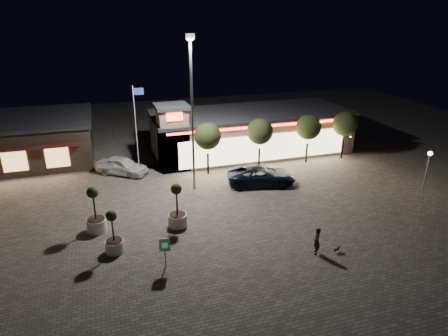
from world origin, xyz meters
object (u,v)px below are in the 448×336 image
object	(u,v)px
pedestrian	(317,241)
planter_mid	(114,239)
white_sedan	(122,166)
valet_sign	(165,247)
pickup_truck	(261,176)
planter_left	(96,218)

from	to	relation	value
pedestrian	planter_mid	xyz separation A→B (m)	(-11.76, 3.88, 0.01)
white_sedan	valet_sign	world-z (taller)	valet_sign
pickup_truck	pedestrian	bearing A→B (deg)	-171.55
planter_mid	valet_sign	size ratio (longest dim) A/B	1.48
white_sedan	planter_left	bearing A→B (deg)	-157.84
pickup_truck	planter_left	size ratio (longest dim) A/B	1.77
valet_sign	pedestrian	bearing A→B (deg)	-8.41
pedestrian	valet_sign	xyz separation A→B (m)	(-9.04, 1.34, 0.46)
planter_left	planter_mid	bearing A→B (deg)	-70.81
planter_mid	valet_sign	bearing A→B (deg)	-43.00
white_sedan	pedestrian	size ratio (longest dim) A/B	2.75
white_sedan	valet_sign	size ratio (longest dim) A/B	2.50
white_sedan	planter_mid	bearing A→B (deg)	-150.41
pedestrian	white_sedan	bearing A→B (deg)	-127.66
pickup_truck	valet_sign	xyz separation A→B (m)	(-9.82, -9.44, 0.53)
white_sedan	pickup_truck	bearing A→B (deg)	-82.35
pickup_truck	white_sedan	xyz separation A→B (m)	(-11.18, 5.94, 0.01)
pedestrian	planter_left	bearing A→B (deg)	-97.55
white_sedan	planter_mid	xyz separation A→B (m)	(-1.36, -12.84, 0.06)
pickup_truck	pedestrian	distance (m)	10.81
planter_left	pickup_truck	bearing A→B (deg)	16.36
white_sedan	planter_mid	world-z (taller)	planter_mid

